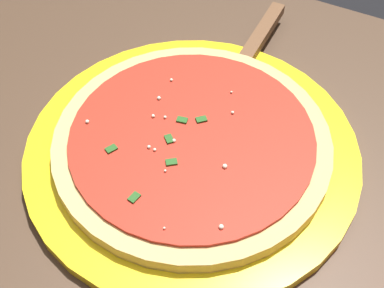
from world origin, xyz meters
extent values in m
cube|color=black|center=(-0.41, 0.30, 0.36)|extent=(0.06, 0.06, 0.73)
cube|color=#473323|center=(0.00, 0.00, 0.74)|extent=(0.96, 0.73, 0.03)
cylinder|color=yellow|center=(-0.05, 0.02, 0.76)|extent=(0.37, 0.37, 0.01)
cylinder|color=#DBB26B|center=(-0.05, 0.02, 0.78)|extent=(0.31, 0.31, 0.02)
cylinder|color=red|center=(-0.05, 0.02, 0.79)|extent=(0.27, 0.27, 0.00)
sphere|color=#EFEACC|center=(-0.11, 0.08, 0.79)|extent=(0.00, 0.00, 0.00)
sphere|color=#EFEACC|center=(-0.02, -0.10, 0.79)|extent=(0.00, 0.00, 0.00)
sphere|color=#EFEACC|center=(0.03, -0.07, 0.79)|extent=(0.01, 0.01, 0.01)
sphere|color=#EFEACC|center=(-0.04, 0.10, 0.79)|extent=(0.00, 0.00, 0.00)
sphere|color=#EFEACC|center=(-0.08, -0.02, 0.79)|extent=(0.00, 0.00, 0.00)
sphere|color=#EFEACC|center=(-0.11, 0.05, 0.79)|extent=(0.00, 0.00, 0.00)
sphere|color=#EFEACC|center=(-0.09, 0.03, 0.79)|extent=(0.00, 0.00, 0.00)
sphere|color=#EFEACC|center=(-0.05, -0.04, 0.79)|extent=(0.00, 0.00, 0.00)
sphere|color=#EFEACC|center=(-0.02, 0.07, 0.79)|extent=(0.00, 0.00, 0.00)
sphere|color=#EFEACC|center=(-0.08, -0.02, 0.79)|extent=(0.00, 0.00, 0.00)
sphere|color=#EFEACC|center=(-0.16, -0.02, 0.79)|extent=(0.00, 0.00, 0.00)
sphere|color=#EFEACC|center=(-0.10, 0.02, 0.79)|extent=(0.00, 0.00, 0.00)
sphere|color=#EFEACC|center=(-0.06, 0.00, 0.79)|extent=(0.00, 0.00, 0.00)
sphere|color=#EFEACC|center=(0.00, -0.01, 0.79)|extent=(0.01, 0.01, 0.01)
cube|color=#23561E|center=(-0.05, -0.03, 0.79)|extent=(0.01, 0.01, 0.00)
cube|color=#23561E|center=(-0.06, -0.08, 0.79)|extent=(0.01, 0.01, 0.00)
cube|color=#23561E|center=(-0.07, 0.03, 0.79)|extent=(0.01, 0.01, 0.00)
cube|color=#23561E|center=(-0.12, -0.04, 0.79)|extent=(0.01, 0.01, 0.00)
cube|color=#23561E|center=(-0.05, 0.04, 0.79)|extent=(0.01, 0.01, 0.00)
cube|color=#23561E|center=(-0.07, 0.00, 0.79)|extent=(0.01, 0.01, 0.00)
cube|color=silver|center=(-0.05, 0.12, 0.77)|extent=(0.07, 0.09, 0.00)
cube|color=brown|center=(-0.06, 0.23, 0.78)|extent=(0.02, 0.13, 0.01)
camera|label=1|loc=(0.12, -0.32, 1.23)|focal=49.97mm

